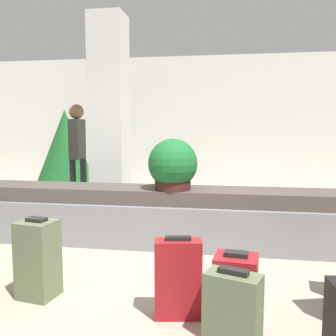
# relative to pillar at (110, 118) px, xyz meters

# --- Properties ---
(ground_plane) EXTENTS (18.00, 18.00, 0.00)m
(ground_plane) POSITION_rel_pillar_xyz_m (1.15, -2.52, -1.60)
(ground_plane) COLOR #9E937F
(back_wall) EXTENTS (18.00, 0.06, 3.20)m
(back_wall) POSITION_rel_pillar_xyz_m (1.15, 3.70, 0.00)
(back_wall) COLOR silver
(back_wall) RESTS_ON ground_plane
(carousel) EXTENTS (8.37, 0.77, 0.70)m
(carousel) POSITION_rel_pillar_xyz_m (1.15, -1.24, -1.27)
(carousel) COLOR gray
(carousel) RESTS_ON ground_plane
(pillar) EXTENTS (0.53, 0.53, 3.20)m
(pillar) POSITION_rel_pillar_xyz_m (0.00, 0.00, 0.00)
(pillar) COLOR silver
(pillar) RESTS_ON ground_plane
(suitcase_1) EXTENTS (0.34, 0.32, 0.69)m
(suitcase_1) POSITION_rel_pillar_xyz_m (0.30, -2.91, -1.26)
(suitcase_1) COLOR #5B6647
(suitcase_1) RESTS_ON ground_plane
(suitcase_2) EXTENTS (0.38, 0.22, 0.64)m
(suitcase_2) POSITION_rel_pillar_xyz_m (1.53, -3.05, -1.29)
(suitcase_2) COLOR maroon
(suitcase_2) RESTS_ON ground_plane
(suitcase_5) EXTENTS (0.31, 0.29, 0.62)m
(suitcase_5) POSITION_rel_pillar_xyz_m (1.96, -3.30, -1.30)
(suitcase_5) COLOR maroon
(suitcase_5) RESTS_ON ground_plane
(suitcase_6) EXTENTS (0.35, 0.26, 0.68)m
(suitcase_6) POSITION_rel_pillar_xyz_m (1.93, -3.75, -1.27)
(suitcase_6) COLOR #5B6647
(suitcase_6) RESTS_ON ground_plane
(potted_plant_0) EXTENTS (0.60, 0.60, 0.62)m
(potted_plant_0) POSITION_rel_pillar_xyz_m (1.23, -1.34, -0.61)
(potted_plant_0) COLOR #381914
(potted_plant_0) RESTS_ON carousel
(traveler_0) EXTENTS (0.31, 0.33, 1.85)m
(traveler_0) POSITION_rel_pillar_xyz_m (-0.75, 0.46, -0.47)
(traveler_0) COLOR #282833
(traveler_0) RESTS_ON ground_plane
(decorated_tree) EXTENTS (1.31, 1.31, 1.83)m
(decorated_tree) POSITION_rel_pillar_xyz_m (-1.68, 1.98, -0.60)
(decorated_tree) COLOR #4C331E
(decorated_tree) RESTS_ON ground_plane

